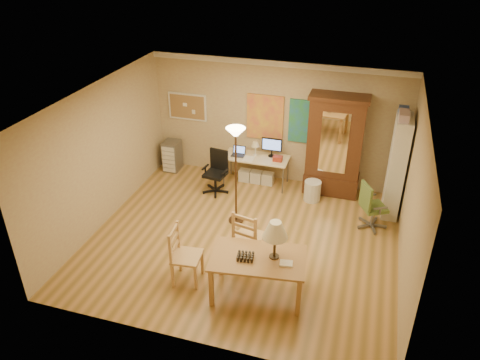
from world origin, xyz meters
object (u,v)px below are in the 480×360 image
(dining_table, at_px, (264,250))
(computer_desk, at_px, (257,167))
(bookshelf, at_px, (396,167))
(office_chair_black, at_px, (216,181))
(office_chair_green, at_px, (371,216))
(armoire, at_px, (334,152))

(dining_table, height_order, computer_desk, dining_table)
(computer_desk, distance_m, bookshelf, 2.95)
(computer_desk, relative_size, office_chair_black, 1.52)
(office_chair_black, height_order, office_chair_green, office_chair_green)
(armoire, relative_size, bookshelf, 1.07)
(office_chair_black, bearing_deg, computer_desk, 40.19)
(office_chair_green, xyz_separation_m, armoire, (-0.90, 1.14, 0.69))
(computer_desk, xyz_separation_m, armoire, (1.62, 0.09, 0.55))
(dining_table, distance_m, office_chair_black, 3.36)
(computer_desk, relative_size, armoire, 0.65)
(computer_desk, distance_m, armoire, 1.71)
(computer_desk, bearing_deg, office_chair_black, -139.81)
(armoire, xyz_separation_m, bookshelf, (1.24, -0.44, 0.06))
(armoire, bearing_deg, dining_table, -99.76)
(computer_desk, distance_m, office_chair_green, 2.73)
(computer_desk, xyz_separation_m, office_chair_green, (2.52, -1.05, -0.14))
(office_chair_green, bearing_deg, bookshelf, 63.91)
(dining_table, height_order, armoire, armoire)
(office_chair_green, height_order, bookshelf, bookshelf)
(dining_table, bearing_deg, office_chair_green, 57.67)
(dining_table, xyz_separation_m, office_chair_green, (1.50, 2.38, -0.60))
(computer_desk, bearing_deg, bookshelf, -7.04)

